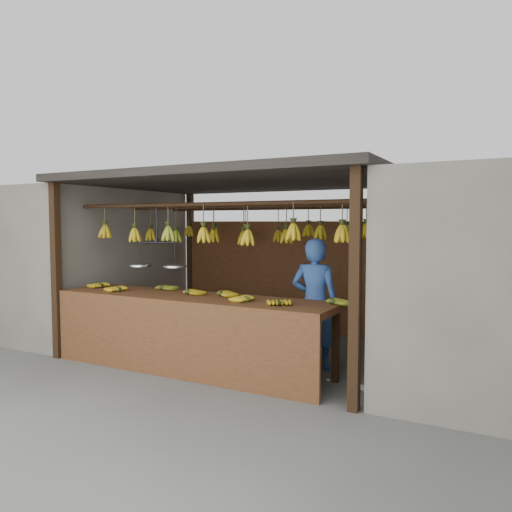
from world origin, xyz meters
The scene contains 8 objects.
ground centered at (0.00, 0.00, 0.00)m, with size 80.00×80.00×0.00m, color #5B5B57.
stall centered at (0.00, 0.33, 1.97)m, with size 4.30×3.30×2.40m.
neighbor_left centered at (-3.60, 0.00, 1.15)m, with size 3.00×3.00×2.30m, color slate.
counter centered at (-0.13, -1.23, 0.71)m, with size 3.67×0.82×0.96m.
hanging_bananas centered at (0.00, 0.00, 1.62)m, with size 3.59×2.23×0.39m.
balance_scale centered at (-0.74, -1.00, 1.27)m, with size 0.77×0.39×0.78m.
vendor centered at (1.15, -0.33, 0.80)m, with size 0.58×0.38×1.60m, color #3359A5.
bag_bundles centered at (1.94, 1.35, 1.00)m, with size 0.08×0.26×1.18m.
Camera 1 is at (3.34, -6.00, 1.79)m, focal length 35.00 mm.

